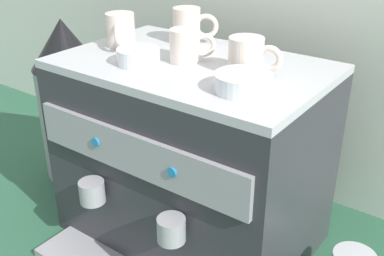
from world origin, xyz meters
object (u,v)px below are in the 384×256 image
at_px(ceramic_cup_2, 119,31).
at_px(ceramic_bowl_1, 243,83).
at_px(ceramic_cup_3, 189,26).
at_px(ceramic_bowl_0, 138,57).
at_px(coffee_grinder, 70,99).
at_px(espresso_machine, 191,156).
at_px(ceramic_cup_1, 186,46).
at_px(ceramic_cup_0, 248,56).

xyz_separation_m(ceramic_cup_2, ceramic_bowl_1, (0.38, -0.07, -0.02)).
relative_size(ceramic_cup_3, ceramic_bowl_0, 1.13).
distance_m(ceramic_cup_2, ceramic_bowl_1, 0.38).
relative_size(ceramic_cup_2, coffee_grinder, 0.20).
height_order(espresso_machine, ceramic_cup_1, ceramic_cup_1).
bearing_deg(coffee_grinder, ceramic_cup_0, -2.22).
xyz_separation_m(ceramic_cup_3, ceramic_bowl_0, (0.01, -0.19, -0.03)).
distance_m(espresso_machine, coffee_grinder, 0.46).
xyz_separation_m(ceramic_cup_2, ceramic_cup_3, (0.11, 0.12, 0.00)).
bearing_deg(coffee_grinder, ceramic_cup_3, 13.05).
distance_m(ceramic_cup_2, ceramic_cup_3, 0.16).
height_order(ceramic_bowl_1, coffee_grinder, ceramic_bowl_1).
xyz_separation_m(espresso_machine, ceramic_cup_3, (-0.09, 0.12, 0.27)).
bearing_deg(espresso_machine, ceramic_cup_2, -179.11).
bearing_deg(ceramic_cup_2, coffee_grinder, 171.67).
bearing_deg(ceramic_cup_2, ceramic_bowl_0, -29.86).
distance_m(ceramic_cup_0, coffee_grinder, 0.64).
distance_m(ceramic_cup_1, coffee_grinder, 0.51).
height_order(ceramic_cup_2, coffee_grinder, ceramic_cup_2).
bearing_deg(ceramic_bowl_1, espresso_machine, 156.20).
relative_size(espresso_machine, ceramic_cup_3, 5.63).
relative_size(ceramic_cup_0, ceramic_bowl_0, 1.21).
bearing_deg(ceramic_cup_0, ceramic_bowl_1, -64.63).
bearing_deg(ceramic_cup_2, ceramic_cup_1, 0.34).
height_order(ceramic_cup_1, ceramic_bowl_1, ceramic_cup_1).
bearing_deg(ceramic_cup_0, ceramic_cup_2, -177.53).
bearing_deg(ceramic_bowl_1, ceramic_cup_0, 115.37).
distance_m(ceramic_cup_1, ceramic_cup_2, 0.19).
bearing_deg(ceramic_bowl_1, ceramic_cup_1, 158.00).
distance_m(ceramic_bowl_0, coffee_grinder, 0.45).
distance_m(espresso_machine, ceramic_bowl_0, 0.27).
xyz_separation_m(ceramic_cup_0, ceramic_bowl_0, (-0.21, -0.08, -0.02)).
relative_size(ceramic_cup_1, coffee_grinder, 0.18).
bearing_deg(ceramic_cup_3, ceramic_bowl_1, -36.23).
distance_m(ceramic_cup_1, ceramic_bowl_0, 0.10).
xyz_separation_m(ceramic_bowl_1, coffee_grinder, (-0.63, 0.11, -0.23)).
relative_size(ceramic_cup_0, coffee_grinder, 0.23).
bearing_deg(ceramic_cup_1, espresso_machine, 10.70).
relative_size(ceramic_cup_2, ceramic_cup_3, 0.92).
distance_m(ceramic_cup_3, ceramic_bowl_0, 0.19).
bearing_deg(ceramic_cup_2, ceramic_cup_3, 47.87).
bearing_deg(ceramic_cup_0, ceramic_cup_3, 154.43).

